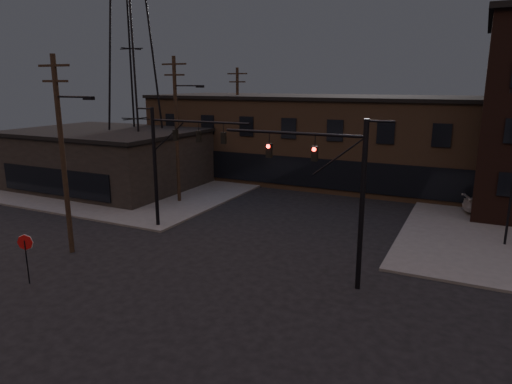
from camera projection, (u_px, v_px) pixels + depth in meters
ground at (190, 300)px, 20.54m from camera, size 140.00×140.00×0.00m
sidewalk_nw at (135, 173)px, 49.14m from camera, size 30.00×30.00×0.15m
building_row at (352, 141)px, 44.06m from camera, size 40.00×12.00×8.00m
building_left at (107, 160)px, 42.48m from camera, size 16.00×12.00×5.00m
traffic_signal_near at (338, 185)px, 21.03m from camera, size 7.12×0.24×8.00m
traffic_signal_far at (170, 155)px, 29.23m from camera, size 7.12×0.24×8.00m
stop_sign at (25, 248)px, 21.80m from camera, size 0.72×0.33×2.48m
utility_pole_near at (63, 151)px, 24.95m from camera, size 3.70×0.28×11.00m
utility_pole_mid at (177, 127)px, 35.80m from camera, size 3.70×0.28×11.50m
utility_pole_far at (238, 120)px, 46.81m from camera, size 2.20×0.28×11.00m
transmission_tower at (131, 49)px, 41.04m from camera, size 7.00×7.00×25.00m
parked_car_lot_b at (498, 205)px, 33.19m from camera, size 5.04×3.27×1.36m
car_crossing at (342, 178)px, 42.55m from camera, size 1.95×5.08×1.65m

